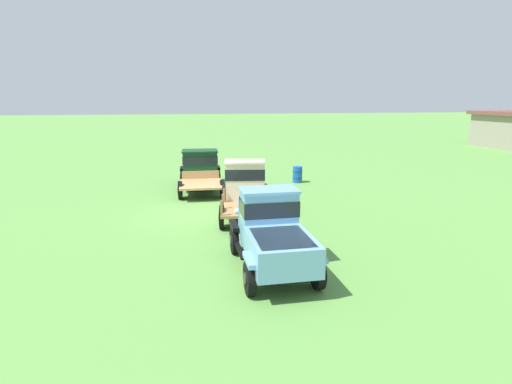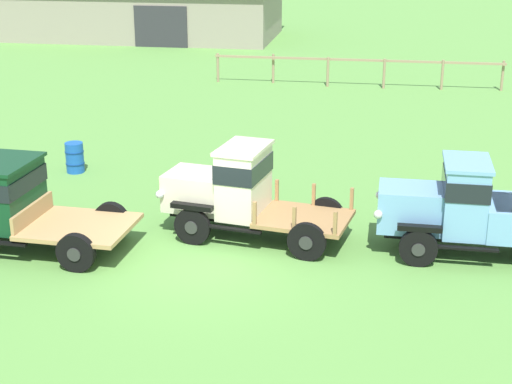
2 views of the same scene
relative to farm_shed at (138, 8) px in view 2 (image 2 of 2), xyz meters
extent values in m
plane|color=#5B9342|center=(12.08, -33.44, -1.81)|extent=(240.00, 240.00, 0.00)
cube|color=gray|center=(0.00, 0.00, -0.20)|extent=(17.43, 8.06, 3.21)
cube|color=#2D2D33|center=(2.61, -4.07, -0.61)|extent=(3.20, 0.08, 2.40)
cylinder|color=#997F60|center=(8.08, -13.54, -1.13)|extent=(0.12, 0.12, 1.34)
cylinder|color=#997F60|center=(10.67, -13.37, -1.13)|extent=(0.12, 0.12, 1.34)
cylinder|color=#997F60|center=(13.23, -13.77, -1.13)|extent=(0.12, 0.12, 1.34)
cylinder|color=#997F60|center=(15.76, -13.77, -1.13)|extent=(0.12, 0.12, 1.34)
cylinder|color=#997F60|center=(18.33, -13.63, -1.13)|extent=(0.12, 0.12, 1.34)
cylinder|color=#997F60|center=(20.95, -13.39, -1.13)|extent=(0.12, 0.12, 1.34)
cube|color=#997F60|center=(14.52, -13.58, -0.58)|extent=(13.08, 0.08, 0.10)
cylinder|color=black|center=(9.38, -34.38, -1.37)|extent=(0.89, 0.24, 0.88)
cylinder|color=#2D2D2D|center=(9.37, -34.49, -1.37)|extent=(0.31, 0.05, 0.31)
cylinder|color=black|center=(9.48, -32.37, -1.37)|extent=(0.89, 0.24, 0.88)
cylinder|color=#2D2D2D|center=(9.48, -32.26, -1.37)|extent=(0.31, 0.05, 0.31)
cube|color=black|center=(7.60, -33.28, -1.28)|extent=(4.96, 1.35, 0.12)
cube|color=#0F381E|center=(7.26, -33.26, -0.51)|extent=(1.32, 1.83, 1.42)
cube|color=black|center=(7.26, -33.26, -0.19)|extent=(1.37, 1.87, 0.40)
cube|color=#0F381E|center=(7.26, -33.26, 0.24)|extent=(1.45, 1.92, 0.08)
cube|color=black|center=(7.44, -32.28, -1.30)|extent=(1.73, 0.23, 0.05)
cube|color=tan|center=(9.07, -33.35, -1.17)|extent=(2.49, 2.17, 0.10)
cube|color=tan|center=(7.92, -33.30, -0.94)|extent=(0.18, 1.91, 0.44)
cylinder|color=black|center=(11.53, -32.49, -1.36)|extent=(0.91, 0.29, 0.90)
cylinder|color=#2D2D2D|center=(11.51, -32.57, -1.36)|extent=(0.31, 0.08, 0.31)
cylinder|color=black|center=(11.82, -30.75, -1.36)|extent=(0.91, 0.29, 0.90)
cylinder|color=#2D2D2D|center=(11.84, -30.66, -1.36)|extent=(0.31, 0.08, 0.31)
cylinder|color=black|center=(14.29, -32.96, -1.36)|extent=(0.91, 0.29, 0.90)
cylinder|color=#2D2D2D|center=(14.27, -33.04, -1.36)|extent=(0.31, 0.08, 0.31)
cylinder|color=black|center=(14.58, -31.22, -1.36)|extent=(0.91, 0.29, 0.90)
cylinder|color=#2D2D2D|center=(14.60, -31.13, -1.36)|extent=(0.31, 0.08, 0.31)
cube|color=black|center=(12.95, -31.83, -1.27)|extent=(4.24, 1.65, 0.12)
cube|color=beige|center=(11.46, -31.58, -0.76)|extent=(1.65, 1.46, 0.91)
cube|color=silver|center=(10.76, -31.46, -0.81)|extent=(0.22, 0.97, 0.68)
sphere|color=silver|center=(10.64, -32.11, -0.74)|extent=(0.20, 0.20, 0.20)
sphere|color=silver|center=(10.86, -30.81, -0.74)|extent=(0.20, 0.20, 0.20)
cube|color=black|center=(11.53, -32.49, -0.86)|extent=(1.05, 0.37, 0.12)
cube|color=black|center=(11.82, -30.75, -0.86)|extent=(1.05, 0.37, 0.12)
cube|color=beige|center=(12.64, -31.78, -0.41)|extent=(1.17, 1.69, 1.60)
cube|color=black|center=(12.64, -31.78, -0.05)|extent=(1.21, 1.73, 0.45)
cube|color=beige|center=(12.64, -31.78, 0.43)|extent=(1.27, 1.77, 0.08)
cube|color=black|center=(12.58, -32.65, -1.29)|extent=(1.30, 0.35, 0.05)
cube|color=black|center=(12.87, -30.94, -1.29)|extent=(1.30, 0.35, 0.05)
cube|color=#9E7547|center=(14.12, -32.03, -1.16)|extent=(2.36, 2.09, 0.10)
cube|color=#9E7547|center=(13.05, -32.70, -0.84)|extent=(0.09, 0.09, 0.55)
cube|color=#9E7547|center=(13.33, -31.05, -0.84)|extent=(0.09, 0.09, 0.55)
cube|color=#9E7547|center=(13.98, -32.86, -0.84)|extent=(0.09, 0.09, 0.55)
cube|color=#9E7547|center=(14.27, -31.21, -0.84)|extent=(0.09, 0.09, 0.55)
cube|color=#9E7547|center=(14.91, -33.02, -0.84)|extent=(0.09, 0.09, 0.55)
cube|color=#9E7547|center=(15.20, -31.37, -0.84)|extent=(0.09, 0.09, 0.55)
cylinder|color=black|center=(16.76, -32.85, -1.38)|extent=(0.85, 0.21, 0.85)
cylinder|color=#2D2D2D|center=(16.76, -32.96, -1.38)|extent=(0.30, 0.03, 0.30)
cylinder|color=black|center=(16.78, -31.11, -1.38)|extent=(0.85, 0.21, 0.85)
cylinder|color=#2D2D2D|center=(16.78, -30.99, -1.38)|extent=(0.30, 0.03, 0.30)
cube|color=black|center=(18.04, -31.99, -1.30)|extent=(4.09, 1.00, 0.12)
cube|color=#70A3D1|center=(16.55, -31.97, -0.75)|extent=(1.46, 1.23, 0.97)
cube|color=silver|center=(15.86, -31.97, -0.80)|extent=(0.07, 0.96, 0.73)
sphere|color=silver|center=(15.84, -32.62, -0.73)|extent=(0.20, 0.20, 0.20)
sphere|color=silver|center=(15.86, -31.31, -0.73)|extent=(0.20, 0.20, 0.20)
cube|color=black|center=(16.76, -32.85, -0.91)|extent=(0.98, 0.21, 0.12)
cube|color=black|center=(16.78, -31.11, -0.91)|extent=(0.98, 0.21, 0.12)
cube|color=#70A3D1|center=(17.75, -31.99, -0.45)|extent=(0.95, 1.54, 1.59)
cube|color=black|center=(17.75, -31.99, -0.09)|extent=(0.99, 1.57, 0.44)
cube|color=#70A3D1|center=(17.75, -31.99, 0.39)|extent=(1.05, 1.61, 0.08)
cube|color=black|center=(17.83, -32.84, -1.32)|extent=(1.31, 0.15, 0.05)
cube|color=black|center=(17.85, -31.14, -1.32)|extent=(1.31, 0.15, 0.05)
cylinder|color=#1951B2|center=(6.67, -27.67, -1.34)|extent=(0.54, 0.54, 0.92)
cylinder|color=navy|center=(6.67, -27.67, -1.16)|extent=(0.57, 0.57, 0.03)
cylinder|color=navy|center=(6.67, -27.67, -1.53)|extent=(0.57, 0.57, 0.03)
camera|label=1|loc=(28.38, -34.50, 2.87)|focal=28.00mm
camera|label=2|loc=(15.84, -49.18, 5.58)|focal=55.00mm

